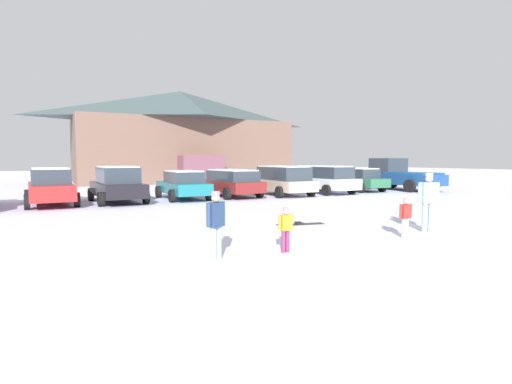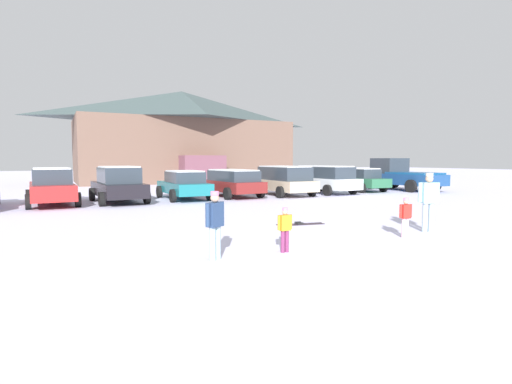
{
  "view_description": "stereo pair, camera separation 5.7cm",
  "coord_description": "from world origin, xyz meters",
  "views": [
    {
      "loc": [
        -6.23,
        -5.26,
        2.03
      ],
      "look_at": [
        -0.89,
        5.17,
        1.09
      ],
      "focal_mm": 28.0,
      "sensor_mm": 36.0,
      "label": 1
    },
    {
      "loc": [
        -6.18,
        -5.29,
        2.03
      ],
      "look_at": [
        -0.89,
        5.17,
        1.09
      ],
      "focal_mm": 28.0,
      "sensor_mm": 36.0,
      "label": 2
    }
  ],
  "objects": [
    {
      "name": "parked_beige_suv",
      "position": [
        5.5,
        14.32,
        0.91
      ],
      "size": [
        2.25,
        4.49,
        1.69
      ],
      "color": "#BFAD8F",
      "rests_on": "ground"
    },
    {
      "name": "skier_teen_in_navy_coat",
      "position": [
        -3.32,
        2.2,
        0.79
      ],
      "size": [
        0.47,
        0.34,
        1.41
      ],
      "color": "#9CBAC7",
      "rests_on": "ground"
    },
    {
      "name": "skier_child_in_red_jacket",
      "position": [
        1.96,
        2.16,
        0.59
      ],
      "size": [
        0.39,
        0.17,
        1.05
      ],
      "color": "#E8B1C4",
      "rests_on": "ground"
    },
    {
      "name": "parked_green_coupe",
      "position": [
        11.54,
        14.86,
        0.77
      ],
      "size": [
        2.16,
        4.23,
        1.51
      ],
      "color": "#2C6B47",
      "rests_on": "ground"
    },
    {
      "name": "parked_red_sedan",
      "position": [
        -6.32,
        14.82,
        0.85
      ],
      "size": [
        2.26,
        4.86,
        1.69
      ],
      "color": "#B22424",
      "rests_on": "ground"
    },
    {
      "name": "ski_lodge",
      "position": [
        4.9,
        32.29,
        4.33
      ],
      "size": [
        19.61,
        11.81,
        8.54
      ],
      "color": "brown",
      "rests_on": "ground"
    },
    {
      "name": "ground",
      "position": [
        0.0,
        0.0,
        0.0
      ],
      "size": [
        160.0,
        160.0,
        0.0
      ],
      "primitive_type": "plane",
      "color": "silver"
    },
    {
      "name": "parked_white_suv",
      "position": [
        8.46,
        14.47,
        0.91
      ],
      "size": [
        2.39,
        4.9,
        1.68
      ],
      "color": "white",
      "rests_on": "ground"
    },
    {
      "name": "pair_of_skis",
      "position": [
        0.67,
        5.18,
        0.02
      ],
      "size": [
        1.56,
        0.57,
        0.08
      ],
      "color": "#2A2028",
      "rests_on": "ground"
    },
    {
      "name": "parked_maroon_van",
      "position": [
        2.53,
        14.8,
        0.83
      ],
      "size": [
        2.44,
        4.46,
        1.51
      ],
      "color": "maroon",
      "rests_on": "ground"
    },
    {
      "name": "skier_adult_in_blue_parka",
      "position": [
        3.2,
        2.48,
        0.94
      ],
      "size": [
        0.59,
        0.37,
        1.67
      ],
      "color": "#A0BAC8",
      "rests_on": "ground"
    },
    {
      "name": "skier_child_in_orange_jacket",
      "position": [
        -1.7,
        2.16,
        0.56
      ],
      "size": [
        0.37,
        0.15,
        0.99
      ],
      "color": "#7A2C59",
      "rests_on": "ground"
    },
    {
      "name": "parked_teal_hatchback",
      "position": [
        -0.24,
        14.73,
        0.77
      ],
      "size": [
        2.1,
        4.39,
        1.49
      ],
      "color": "#1A727A",
      "rests_on": "ground"
    },
    {
      "name": "parked_black_sedan",
      "position": [
        -3.48,
        14.63,
        0.87
      ],
      "size": [
        2.4,
        4.68,
        1.74
      ],
      "color": "black",
      "rests_on": "ground"
    },
    {
      "name": "pickup_truck",
      "position": [
        14.79,
        14.56,
        1.0
      ],
      "size": [
        2.54,
        5.82,
        2.15
      ],
      "color": "navy",
      "rests_on": "ground"
    }
  ]
}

